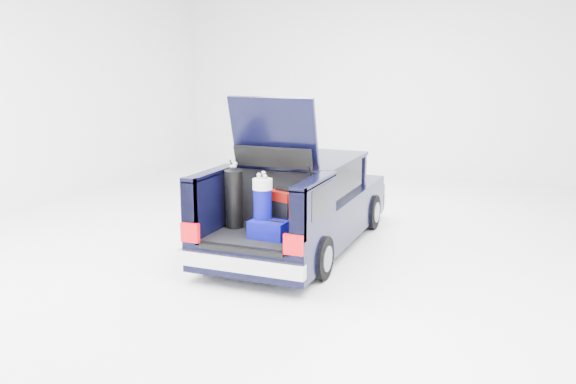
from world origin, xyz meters
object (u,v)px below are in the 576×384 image
at_px(blue_golf_bag, 263,207).
at_px(blue_duffel, 269,229).
at_px(black_golf_bag, 234,199).
at_px(car, 302,204).
at_px(red_suitcase, 283,212).

bearing_deg(blue_golf_bag, blue_duffel, -10.16).
bearing_deg(black_golf_bag, car, 48.27).
relative_size(red_suitcase, black_golf_bag, 0.67).
distance_m(red_suitcase, blue_golf_bag, 0.32).
bearing_deg(car, black_golf_bag, -109.33).
bearing_deg(car, blue_duffel, -84.27).
height_order(red_suitcase, black_golf_bag, black_golf_bag).
distance_m(car, red_suitcase, 1.47).
bearing_deg(blue_golf_bag, red_suitcase, 70.60).
distance_m(red_suitcase, black_golf_bag, 0.76).
distance_m(black_golf_bag, blue_duffel, 0.80).
relative_size(black_golf_bag, blue_duffel, 1.80).
bearing_deg(black_golf_bag, blue_duffel, -47.26).
distance_m(car, black_golf_bag, 1.55).
bearing_deg(red_suitcase, blue_golf_bag, -110.92).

